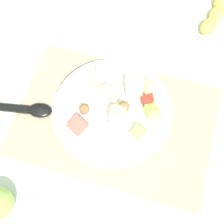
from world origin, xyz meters
name	(u,v)px	position (x,y,z in m)	size (l,w,h in m)	color
ground_plane	(115,121)	(0.00, 0.00, 0.00)	(2.40, 2.40, 0.00)	silver
placemat	(115,120)	(0.00, 0.00, 0.00)	(0.46, 0.31, 0.01)	gray
salad_bowl	(113,113)	(0.01, 0.00, 0.04)	(0.26, 0.26, 0.11)	white
serving_spoon	(23,109)	(0.21, 0.04, 0.01)	(0.21, 0.06, 0.01)	black
banana_whole	(216,14)	(-0.17, -0.36, 0.02)	(0.06, 0.15, 0.04)	yellow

